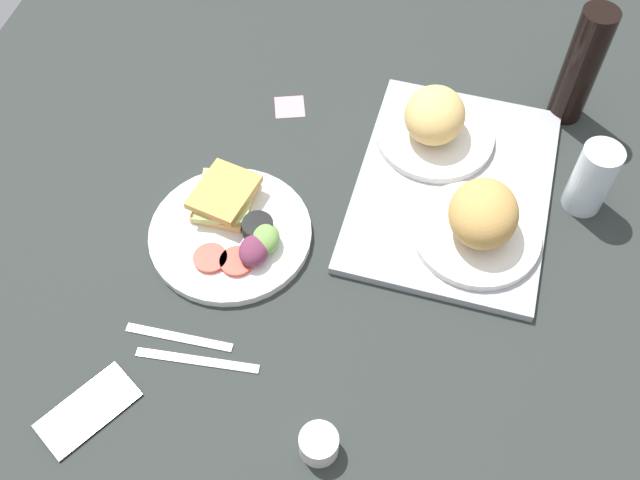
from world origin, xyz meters
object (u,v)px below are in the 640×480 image
bread_plate_far (481,220)px  espresso_cup (319,444)px  serving_tray (453,188)px  sticky_note (290,107)px  drinking_glass (592,178)px  fork (179,337)px  cell_phone (88,410)px  soda_bottle (581,66)px  knife (197,360)px  plate_with_salad (234,228)px  bread_plate_near (435,123)px

bread_plate_far → espresso_cup: bread_plate_far is taller
serving_tray → sticky_note: bearing=-111.1°
drinking_glass → espresso_cup: bearing=-32.7°
serving_tray → fork: (38.65, -36.93, -0.55)cm
fork → cell_phone: bearing=-123.1°
drinking_glass → soda_bottle: soda_bottle is taller
fork → sticky_note: 51.56cm
serving_tray → sticky_note: size_ratio=8.04×
espresso_cup → sticky_note: espresso_cup is taller
cell_phone → drinking_glass: bearing=161.7°
serving_tray → fork: bearing=-43.7°
knife → plate_with_salad: bearing=89.0°
bread_plate_near → bread_plate_far: bread_plate_far is taller
drinking_glass → sticky_note: size_ratio=2.42×
serving_tray → sticky_note: 35.51cm
espresso_cup → plate_with_salad: bearing=-145.1°
plate_with_salad → sticky_note: bearing=177.4°
bread_plate_near → espresso_cup: size_ratio=3.84×
plate_with_salad → espresso_cup: plate_with_salad is taller
serving_tray → sticky_note: serving_tray is taller
soda_bottle → knife: 83.52cm
drinking_glass → bread_plate_near: bearing=-105.4°
drinking_glass → knife: size_ratio=0.71×
knife → espresso_cup: bearing=-27.4°
bread_plate_far → cell_phone: bearing=-49.7°
espresso_cup → cell_phone: espresso_cup is taller
bread_plate_near → fork: (48.76, -31.53, -5.20)cm
sticky_note → bread_plate_far: bearing=59.6°
soda_bottle → espresso_cup: 80.36cm
bread_plate_near → soda_bottle: soda_bottle is taller
bread_plate_near → cell_phone: (62.99, -40.35, -5.05)cm
bread_plate_far → sticky_note: size_ratio=3.78×
sticky_note → soda_bottle: bearing=102.0°
cell_phone → fork: bearing=-179.4°
bread_plate_far → fork: size_ratio=1.25×
espresso_cup → serving_tray: bearing=166.7°
bread_plate_near → knife: 58.86cm
cell_phone → serving_tray: bearing=171.5°
bread_plate_near → cell_phone: bread_plate_near is taller
serving_tray → fork: serving_tray is taller
knife → sticky_note: bearing=85.4°
plate_with_salad → soda_bottle: soda_bottle is taller
fork → knife: size_ratio=0.89×
serving_tray → drinking_glass: bearing=96.6°
bread_plate_far → plate_with_salad: 40.71cm
cell_phone → knife: bearing=163.6°
plate_with_salad → fork: bearing=-6.7°
drinking_glass → sticky_note: drinking_glass is taller
drinking_glass → serving_tray: bearing=-83.4°
fork → cell_phone: cell_phone is taller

